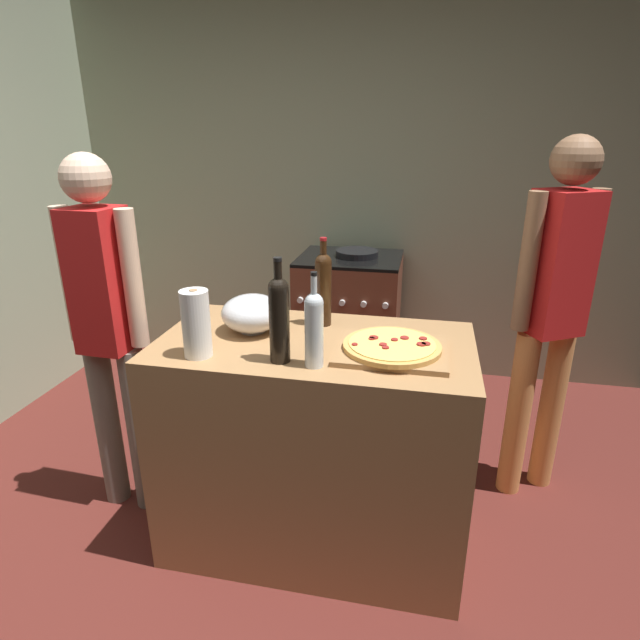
{
  "coord_description": "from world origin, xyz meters",
  "views": [
    {
      "loc": [
        0.62,
        -1.06,
        1.69
      ],
      "look_at": [
        0.23,
        0.84,
        0.97
      ],
      "focal_mm": 29.09,
      "sensor_mm": 36.0,
      "label": 1
    }
  ],
  "objects_px": {
    "pizza": "(392,346)",
    "person_in_stripes": "(107,322)",
    "wine_bottle_green": "(323,286)",
    "stove": "(349,323)",
    "wine_bottle_amber": "(279,316)",
    "paper_towel_roll": "(196,324)",
    "mixing_bowl": "(252,313)",
    "person_in_red": "(553,302)",
    "wine_bottle_clear": "(314,327)"
  },
  "relations": [
    {
      "from": "pizza",
      "to": "person_in_stripes",
      "type": "xyz_separation_m",
      "value": [
        -1.21,
        0.09,
        -0.04
      ]
    },
    {
      "from": "wine_bottle_green",
      "to": "stove",
      "type": "bearing_deg",
      "value": 93.47
    },
    {
      "from": "pizza",
      "to": "wine_bottle_green",
      "type": "bearing_deg",
      "value": 141.28
    },
    {
      "from": "wine_bottle_green",
      "to": "wine_bottle_amber",
      "type": "xyz_separation_m",
      "value": [
        -0.08,
        -0.39,
        0.0
      ]
    },
    {
      "from": "pizza",
      "to": "wine_bottle_amber",
      "type": "xyz_separation_m",
      "value": [
        -0.38,
        -0.14,
        0.14
      ]
    },
    {
      "from": "paper_towel_roll",
      "to": "stove",
      "type": "bearing_deg",
      "value": 79.75
    },
    {
      "from": "mixing_bowl",
      "to": "person_in_red",
      "type": "height_order",
      "value": "person_in_red"
    },
    {
      "from": "person_in_red",
      "to": "mixing_bowl",
      "type": "bearing_deg",
      "value": -158.19
    },
    {
      "from": "pizza",
      "to": "person_in_stripes",
      "type": "relative_size",
      "value": 0.22
    },
    {
      "from": "pizza",
      "to": "stove",
      "type": "xyz_separation_m",
      "value": [
        -0.38,
        1.5,
        -0.49
      ]
    },
    {
      "from": "wine_bottle_green",
      "to": "person_in_red",
      "type": "bearing_deg",
      "value": 20.27
    },
    {
      "from": "paper_towel_roll",
      "to": "person_in_red",
      "type": "xyz_separation_m",
      "value": [
        1.34,
        0.76,
        -0.08
      ]
    },
    {
      "from": "mixing_bowl",
      "to": "person_in_red",
      "type": "bearing_deg",
      "value": 21.81
    },
    {
      "from": "wine_bottle_clear",
      "to": "paper_towel_roll",
      "type": "bearing_deg",
      "value": -179.82
    },
    {
      "from": "mixing_bowl",
      "to": "wine_bottle_amber",
      "type": "bearing_deg",
      "value": -53.43
    },
    {
      "from": "stove",
      "to": "person_in_stripes",
      "type": "distance_m",
      "value": 1.69
    },
    {
      "from": "paper_towel_roll",
      "to": "wine_bottle_amber",
      "type": "distance_m",
      "value": 0.3
    },
    {
      "from": "paper_towel_roll",
      "to": "wine_bottle_green",
      "type": "relative_size",
      "value": 0.68
    },
    {
      "from": "wine_bottle_amber",
      "to": "mixing_bowl",
      "type": "bearing_deg",
      "value": 126.57
    },
    {
      "from": "pizza",
      "to": "person_in_red",
      "type": "relative_size",
      "value": 0.21
    },
    {
      "from": "pizza",
      "to": "wine_bottle_amber",
      "type": "height_order",
      "value": "wine_bottle_amber"
    },
    {
      "from": "wine_bottle_green",
      "to": "person_in_red",
      "type": "distance_m",
      "value": 1.03
    },
    {
      "from": "wine_bottle_green",
      "to": "person_in_stripes",
      "type": "distance_m",
      "value": 0.93
    },
    {
      "from": "pizza",
      "to": "mixing_bowl",
      "type": "distance_m",
      "value": 0.58
    },
    {
      "from": "stove",
      "to": "person_in_red",
      "type": "distance_m",
      "value": 1.46
    },
    {
      "from": "pizza",
      "to": "wine_bottle_clear",
      "type": "relative_size",
      "value": 1.06
    },
    {
      "from": "wine_bottle_clear",
      "to": "person_in_red",
      "type": "xyz_separation_m",
      "value": [
        0.91,
        0.76,
        -0.1
      ]
    },
    {
      "from": "paper_towel_roll",
      "to": "stove",
      "type": "height_order",
      "value": "paper_towel_roll"
    },
    {
      "from": "mixing_bowl",
      "to": "person_in_stripes",
      "type": "height_order",
      "value": "person_in_stripes"
    },
    {
      "from": "wine_bottle_amber",
      "to": "paper_towel_roll",
      "type": "bearing_deg",
      "value": -176.88
    },
    {
      "from": "wine_bottle_clear",
      "to": "stove",
      "type": "bearing_deg",
      "value": 94.34
    },
    {
      "from": "wine_bottle_clear",
      "to": "stove",
      "type": "height_order",
      "value": "wine_bottle_clear"
    },
    {
      "from": "mixing_bowl",
      "to": "paper_towel_roll",
      "type": "distance_m",
      "value": 0.29
    },
    {
      "from": "paper_towel_roll",
      "to": "person_in_stripes",
      "type": "relative_size",
      "value": 0.15
    },
    {
      "from": "mixing_bowl",
      "to": "person_in_red",
      "type": "relative_size",
      "value": 0.15
    },
    {
      "from": "person_in_stripes",
      "to": "mixing_bowl",
      "type": "bearing_deg",
      "value": 1.33
    },
    {
      "from": "mixing_bowl",
      "to": "wine_bottle_amber",
      "type": "distance_m",
      "value": 0.33
    },
    {
      "from": "pizza",
      "to": "stove",
      "type": "bearing_deg",
      "value": 104.21
    },
    {
      "from": "wine_bottle_green",
      "to": "mixing_bowl",
      "type": "bearing_deg",
      "value": -152.83
    },
    {
      "from": "mixing_bowl",
      "to": "pizza",
      "type": "bearing_deg",
      "value": -10.88
    },
    {
      "from": "person_in_stripes",
      "to": "person_in_red",
      "type": "bearing_deg",
      "value": 15.13
    },
    {
      "from": "paper_towel_roll",
      "to": "person_in_stripes",
      "type": "xyz_separation_m",
      "value": [
        -0.53,
        0.25,
        -0.13
      ]
    },
    {
      "from": "mixing_bowl",
      "to": "person_in_red",
      "type": "distance_m",
      "value": 1.32
    },
    {
      "from": "pizza",
      "to": "person_in_red",
      "type": "distance_m",
      "value": 0.89
    },
    {
      "from": "wine_bottle_green",
      "to": "wine_bottle_amber",
      "type": "distance_m",
      "value": 0.39
    },
    {
      "from": "pizza",
      "to": "stove",
      "type": "height_order",
      "value": "pizza"
    },
    {
      "from": "mixing_bowl",
      "to": "wine_bottle_clear",
      "type": "bearing_deg",
      "value": -40.5
    },
    {
      "from": "mixing_bowl",
      "to": "paper_towel_roll",
      "type": "bearing_deg",
      "value": -113.0
    },
    {
      "from": "pizza",
      "to": "wine_bottle_clear",
      "type": "bearing_deg",
      "value": -148.21
    },
    {
      "from": "pizza",
      "to": "mixing_bowl",
      "type": "relative_size",
      "value": 1.45
    }
  ]
}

